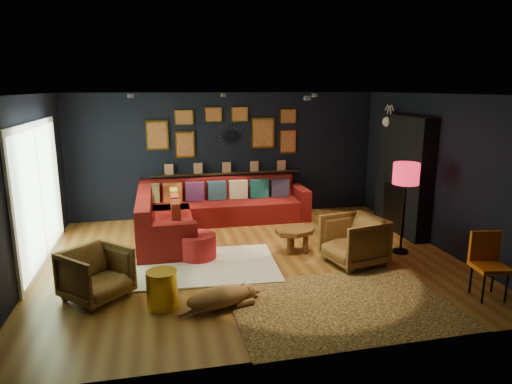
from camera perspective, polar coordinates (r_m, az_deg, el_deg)
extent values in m
plane|color=brown|center=(7.40, -0.51, -8.43)|extent=(6.50, 6.50, 0.00)
plane|color=black|center=(9.71, -3.80, 4.63)|extent=(6.50, 0.00, 6.50)
plane|color=black|center=(4.46, 6.59, -5.43)|extent=(6.50, 0.00, 6.50)
plane|color=black|center=(7.15, -26.98, 0.23)|extent=(0.00, 5.50, 5.50)
plane|color=black|center=(8.31, 22.02, 2.30)|extent=(0.00, 5.50, 5.50)
plane|color=white|center=(6.90, -0.56, 12.12)|extent=(6.50, 6.50, 0.00)
cube|color=maroon|center=(9.42, -4.46, -2.42)|extent=(3.20, 0.95, 0.42)
cube|color=maroon|center=(9.66, -4.79, 0.53)|extent=(3.20, 0.24, 0.46)
cube|color=maroon|center=(9.75, 5.48, -1.24)|extent=(0.22, 0.95, 0.64)
cube|color=maroon|center=(8.29, -11.18, -4.79)|extent=(0.95, 2.20, 0.42)
cube|color=maroon|center=(8.18, -13.80, -2.09)|extent=(0.24, 2.20, 0.46)
cube|color=maroon|center=(7.30, -11.06, -6.32)|extent=(0.95, 0.22, 0.64)
cube|color=#D9CB82|center=(9.39, -13.12, -0.19)|extent=(0.38, 0.14, 0.38)
cube|color=#CB612B|center=(9.39, -10.38, -0.06)|extent=(0.38, 0.14, 0.38)
cube|color=#562960|center=(9.41, -7.64, 0.07)|extent=(0.38, 0.14, 0.38)
cube|color=#2A4A62|center=(9.46, -4.93, 0.20)|extent=(0.38, 0.14, 0.38)
cube|color=beige|center=(9.52, -2.24, 0.32)|extent=(0.38, 0.14, 0.38)
cube|color=#175A5D|center=(9.61, 0.41, 0.45)|extent=(0.38, 0.14, 0.38)
cube|color=#2D2A46|center=(9.71, 3.00, 0.57)|extent=(0.38, 0.14, 0.38)
cube|color=gold|center=(8.86, -10.23, -0.84)|extent=(0.14, 0.38, 0.38)
cube|color=maroon|center=(8.37, -10.10, -1.64)|extent=(0.14, 0.38, 0.38)
cube|color=maroon|center=(7.89, -9.96, -2.54)|extent=(0.14, 0.38, 0.38)
cube|color=black|center=(9.70, -3.70, 2.35)|extent=(3.20, 0.12, 0.04)
cube|color=gold|center=(9.52, -12.24, 6.94)|extent=(0.45, 0.03, 0.60)
cube|color=#B86C39|center=(9.51, -12.24, 6.93)|extent=(0.38, 0.01, 0.51)
cube|color=gold|center=(9.56, -8.87, 5.89)|extent=(0.40, 0.03, 0.55)
cube|color=#B86C39|center=(9.54, -8.86, 5.88)|extent=(0.34, 0.01, 0.47)
cube|color=gold|center=(9.51, -8.98, 9.18)|extent=(0.38, 0.03, 0.30)
cube|color=#B86C39|center=(9.49, -8.98, 9.17)|extent=(0.32, 0.01, 0.25)
cube|color=gold|center=(9.77, 0.87, 7.37)|extent=(0.50, 0.03, 0.65)
cube|color=#B86C39|center=(9.75, 0.90, 7.36)|extent=(0.42, 0.01, 0.55)
cube|color=gold|center=(9.93, 3.98, 6.27)|extent=(0.35, 0.03, 0.50)
cube|color=#B86C39|center=(9.91, 4.01, 6.26)|extent=(0.30, 0.01, 0.42)
cube|color=gold|center=(9.88, 4.03, 9.44)|extent=(0.35, 0.03, 0.30)
cube|color=#B86C39|center=(9.86, 4.06, 9.43)|extent=(0.30, 0.01, 0.25)
cube|color=gold|center=(9.56, -5.35, 9.60)|extent=(0.35, 0.03, 0.30)
cube|color=#B86C39|center=(9.54, -5.34, 9.59)|extent=(0.30, 0.01, 0.25)
cube|color=gold|center=(9.64, -2.06, 9.67)|extent=(0.35, 0.03, 0.30)
cube|color=#B86C39|center=(9.62, -2.04, 9.67)|extent=(0.30, 0.01, 0.25)
cylinder|color=silver|center=(9.64, -3.21, 6.98)|extent=(0.28, 0.03, 0.28)
cone|color=gold|center=(9.68, -1.92, 7.01)|extent=(0.03, 0.16, 0.03)
cone|color=gold|center=(9.67, -2.02, 7.51)|extent=(0.04, 0.16, 0.04)
cone|color=gold|center=(9.65, -2.31, 7.92)|extent=(0.04, 0.16, 0.04)
cone|color=gold|center=(9.64, -2.73, 8.20)|extent=(0.04, 0.16, 0.04)
cone|color=gold|center=(9.62, -3.23, 8.28)|extent=(0.03, 0.16, 0.03)
cone|color=gold|center=(9.61, -3.73, 8.17)|extent=(0.04, 0.16, 0.04)
cone|color=gold|center=(9.60, -4.15, 7.88)|extent=(0.04, 0.16, 0.04)
cone|color=gold|center=(9.60, -4.43, 7.44)|extent=(0.04, 0.16, 0.04)
cone|color=gold|center=(9.61, -4.52, 6.94)|extent=(0.03, 0.16, 0.03)
cone|color=gold|center=(9.62, -4.41, 6.44)|extent=(0.04, 0.16, 0.04)
cone|color=gold|center=(9.64, -4.12, 6.03)|extent=(0.04, 0.16, 0.04)
cone|color=gold|center=(9.65, -3.70, 5.77)|extent=(0.04, 0.16, 0.04)
cone|color=gold|center=(9.67, -3.20, 5.68)|extent=(0.03, 0.16, 0.03)
cone|color=gold|center=(9.68, -2.70, 5.80)|extent=(0.04, 0.16, 0.04)
cone|color=gold|center=(9.68, -2.29, 6.09)|extent=(0.04, 0.16, 0.04)
cone|color=gold|center=(9.68, -2.01, 6.52)|extent=(0.04, 0.16, 0.04)
cube|color=black|center=(9.01, 17.96, 2.09)|extent=(0.30, 1.60, 2.20)
cube|color=black|center=(9.12, 17.35, -1.93)|extent=(0.20, 0.80, 0.90)
cone|color=white|center=(9.37, 17.33, 8.40)|extent=(0.35, 0.28, 0.28)
sphere|color=white|center=(9.26, 16.13, 8.43)|extent=(0.20, 0.20, 0.20)
cylinder|color=white|center=(9.21, 16.48, 9.44)|extent=(0.02, 0.10, 0.28)
cylinder|color=white|center=(9.32, 16.13, 9.50)|extent=(0.02, 0.10, 0.28)
cube|color=white|center=(7.75, -25.53, -0.25)|extent=(0.04, 2.80, 2.20)
cube|color=#B8DDA9|center=(7.74, -25.35, -0.24)|extent=(0.01, 2.60, 2.00)
cube|color=white|center=(7.74, -25.31, -0.24)|extent=(0.02, 0.06, 2.00)
cylinder|color=black|center=(7.97, -15.42, 11.49)|extent=(0.10, 0.10, 0.06)
cylinder|color=black|center=(8.44, -4.14, 11.97)|extent=(0.10, 0.10, 0.06)
cylinder|color=black|center=(8.43, 7.33, 11.90)|extent=(0.10, 0.10, 0.06)
cylinder|color=black|center=(6.28, 6.43, 11.59)|extent=(0.10, 0.10, 0.06)
cube|color=silver|center=(7.16, -6.31, -9.14)|extent=(2.26, 1.70, 0.03)
cube|color=tan|center=(6.05, 10.73, -13.74)|extent=(2.81, 2.03, 0.02)
cylinder|color=#583213|center=(7.56, 4.19, -6.59)|extent=(0.09, 0.09, 0.30)
cylinder|color=#583213|center=(7.63, 6.21, -6.42)|extent=(0.09, 0.09, 0.30)
cylinder|color=#583213|center=(7.89, 4.51, -5.74)|extent=(0.09, 0.09, 0.30)
cylinder|color=maroon|center=(7.40, -7.31, -6.70)|extent=(0.59, 0.59, 0.39)
imported|color=#B47A36|center=(6.33, -19.38, -9.37)|extent=(1.00, 1.00, 0.75)
imported|color=#B47A36|center=(7.26, 12.16, -5.67)|extent=(0.91, 0.95, 0.83)
cylinder|color=gold|center=(5.92, -11.65, -11.85)|extent=(0.39, 0.39, 0.49)
cylinder|color=black|center=(6.59, 26.55, -10.66)|extent=(0.03, 0.03, 0.43)
cylinder|color=black|center=(6.75, 28.82, -10.37)|extent=(0.03, 0.03, 0.43)
cylinder|color=black|center=(6.83, 25.27, -9.70)|extent=(0.03, 0.03, 0.43)
cylinder|color=black|center=(6.98, 27.48, -9.45)|extent=(0.03, 0.03, 0.43)
cube|color=orange|center=(6.71, 27.22, -8.35)|extent=(0.46, 0.46, 0.06)
cube|color=orange|center=(6.78, 26.68, -6.01)|extent=(0.41, 0.11, 0.41)
cylinder|color=black|center=(8.07, 17.59, -7.07)|extent=(0.26, 0.26, 0.04)
cylinder|color=black|center=(7.88, 17.91, -2.72)|extent=(0.04, 0.04, 1.23)
cylinder|color=red|center=(7.73, 18.26, 2.21)|extent=(0.42, 0.42, 0.35)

